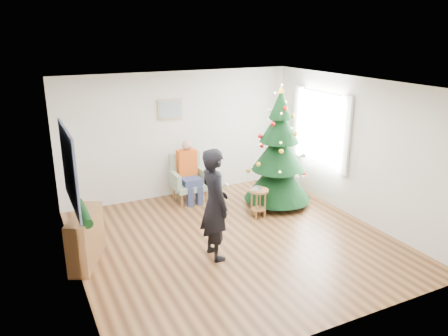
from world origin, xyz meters
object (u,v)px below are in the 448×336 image
stool (258,203)px  armchair (189,184)px  christmas_tree (279,153)px  standing_man (215,204)px  console (86,238)px

stool → armchair: bearing=121.3°
stool → armchair: armchair is taller
christmas_tree → armchair: christmas_tree is taller
christmas_tree → standing_man: 2.46m
christmas_tree → console: christmas_tree is taller
armchair → console: (-2.33, -1.70, 0.05)m
armchair → christmas_tree: bearing=-32.4°
stool → standing_man: (-1.36, -0.98, 0.59)m
christmas_tree → standing_man: christmas_tree is taller
christmas_tree → armchair: size_ratio=2.47×
console → standing_man: bearing=4.6°
console → armchair: bearing=61.1°
christmas_tree → stool: (-0.67, -0.39, -0.80)m
standing_man → stool: bearing=-54.1°
christmas_tree → standing_man: bearing=-145.8°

